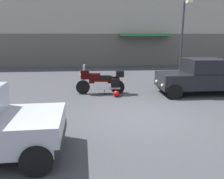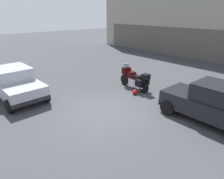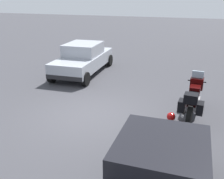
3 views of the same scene
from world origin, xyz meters
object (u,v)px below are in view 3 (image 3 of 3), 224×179
helmet (171,117)px  car_sedan_far (83,58)px  car_hatchback_near (160,178)px  motorcycle (193,98)px

helmet → car_sedan_far: car_sedan_far is taller
helmet → car_hatchback_near: car_hatchback_near is taller
helmet → car_sedan_far: (-4.01, -4.94, 0.64)m
motorcycle → car_sedan_far: bearing=63.3°
motorcycle → car_hatchback_near: size_ratio=0.58×
motorcycle → helmet: size_ratio=8.09×
car_hatchback_near → car_sedan_far: (-7.95, -5.15, -0.03)m
car_hatchback_near → car_sedan_far: size_ratio=0.84×
car_sedan_far → motorcycle: bearing=-123.2°
car_hatchback_near → car_sedan_far: 9.47m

